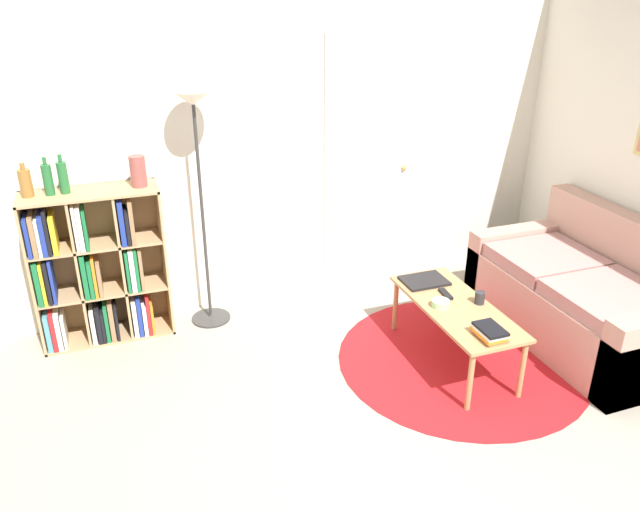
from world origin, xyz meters
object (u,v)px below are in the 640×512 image
object	(u,v)px
cup	(480,298)
bottle_middle	(48,179)
couch	(588,298)
laptop	(424,281)
bottle_right	(63,177)
bowl	(441,304)
bottle_left	(26,183)
bookshelf	(96,271)
coffee_table	(456,311)
vase_on_shelf	(138,171)
floor_lamp	(196,140)

from	to	relation	value
cup	bottle_middle	bearing A→B (deg)	155.08
couch	cup	size ratio (longest dim) A/B	19.19
laptop	bottle_right	world-z (taller)	bottle_right
bottle_right	bowl	bearing A→B (deg)	-27.50
laptop	bottle_right	distance (m)	2.55
couch	bottle_left	size ratio (longest dim) A/B	7.16
bookshelf	coffee_table	xyz separation A→B (m)	(2.23, -1.15, -0.14)
coffee_table	bottle_left	xyz separation A→B (m)	(-2.56, 1.18, 0.82)
coffee_table	vase_on_shelf	xyz separation A→B (m)	(-1.86, 1.16, 0.83)
couch	cup	bearing A→B (deg)	179.96
bookshelf	bottle_middle	world-z (taller)	bottle_middle
floor_lamp	bowl	size ratio (longest dim) A/B	14.39
laptop	bottle_middle	world-z (taller)	bottle_middle
floor_lamp	cup	xyz separation A→B (m)	(1.61, -1.15, -0.93)
couch	bowl	world-z (taller)	couch
bottle_left	bottle_right	world-z (taller)	bottle_right
bottle_middle	bottle_right	xyz separation A→B (m)	(0.09, 0.00, 0.00)
couch	bottle_left	world-z (taller)	bottle_left
cup	bottle_middle	size ratio (longest dim) A/B	0.33
floor_lamp	coffee_table	distance (m)	2.10
floor_lamp	bottle_right	bearing A→B (deg)	176.42
laptop	bowl	distance (m)	0.36
coffee_table	cup	xyz separation A→B (m)	(0.16, -0.03, 0.09)
coffee_table	couch	bearing A→B (deg)	-1.56
cup	bottle_left	size ratio (longest dim) A/B	0.37
bottle_left	vase_on_shelf	distance (m)	0.71
couch	bottle_left	xyz separation A→B (m)	(-3.65, 1.21, 0.90)
coffee_table	cup	size ratio (longest dim) A/B	12.86
bottle_left	bottle_middle	xyz separation A→B (m)	(0.14, -0.01, 0.01)
cup	bottle_left	bearing A→B (deg)	156.00
bottle_middle	cup	bearing A→B (deg)	-24.92
bowl	couch	bearing A→B (deg)	-2.32
bookshelf	couch	bearing A→B (deg)	-19.63
bottle_middle	vase_on_shelf	world-z (taller)	bottle_middle
bottle_left	bottle_right	distance (m)	0.23
bottle_left	laptop	bearing A→B (deg)	-17.70
bottle_right	vase_on_shelf	bearing A→B (deg)	-2.32
bottle_middle	bowl	bearing A→B (deg)	-26.44
bookshelf	bottle_right	distance (m)	0.70
floor_lamp	bottle_middle	xyz separation A→B (m)	(-0.97, 0.05, -0.19)
laptop	vase_on_shelf	xyz separation A→B (m)	(-1.82, 0.78, 0.77)
floor_lamp	bottle_left	size ratio (longest dim) A/B	7.67
coffee_table	vase_on_shelf	distance (m)	2.34
laptop	cup	world-z (taller)	cup
laptop	coffee_table	bearing A→B (deg)	-84.56
cup	bottle_right	bearing A→B (deg)	154.16
couch	vase_on_shelf	distance (m)	3.31
coffee_table	cup	distance (m)	0.18
cup	bottle_middle	distance (m)	2.94
laptop	bowl	world-z (taller)	bowl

